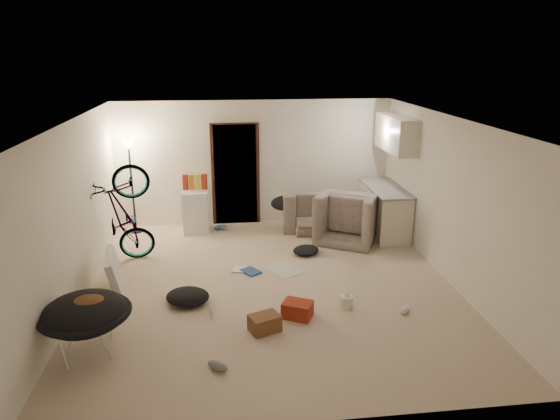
{
  "coord_description": "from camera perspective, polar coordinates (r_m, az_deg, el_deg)",
  "views": [
    {
      "loc": [
        -0.68,
        -6.89,
        3.43
      ],
      "look_at": [
        0.22,
        0.6,
        1.0
      ],
      "focal_mm": 32.0,
      "sensor_mm": 36.0,
      "label": 1
    }
  ],
  "objects": [
    {
      "name": "snack_box_3",
      "position": [
        9.75,
        -8.64,
        3.22
      ],
      "size": [
        0.12,
        0.1,
        0.3
      ],
      "primitive_type": "cube",
      "rotation": [
        0.0,
        0.0,
        -0.35
      ],
      "color": "maroon",
      "rests_on": "mini_fridge"
    },
    {
      "name": "clothes_lump_b",
      "position": [
        8.8,
        2.97,
        -4.62
      ],
      "size": [
        0.61,
        0.59,
        0.14
      ],
      "primitive_type": "ellipsoid",
      "rotation": [
        0.0,
        0.0,
        0.54
      ],
      "color": "black",
      "rests_on": "floor"
    },
    {
      "name": "wall_front",
      "position": [
        4.5,
        2.71,
        -11.16
      ],
      "size": [
        5.5,
        0.02,
        2.5
      ],
      "primitive_type": "cube",
      "color": "white",
      "rests_on": "floor"
    },
    {
      "name": "drink_case_b",
      "position": [
        6.82,
        2.01,
        -11.31
      ],
      "size": [
        0.46,
        0.42,
        0.22
      ],
      "primitive_type": "cube",
      "rotation": [
        0.0,
        0.0,
        -0.47
      ],
      "color": "maroon",
      "rests_on": "floor"
    },
    {
      "name": "kitchen_uppers",
      "position": [
        9.57,
        13.15,
        8.5
      ],
      "size": [
        0.38,
        1.4,
        0.65
      ],
      "primitive_type": "cube",
      "color": "silver",
      "rests_on": "wall_right"
    },
    {
      "name": "newspaper",
      "position": [
        8.2,
        0.44,
        -6.85
      ],
      "size": [
        0.63,
        0.69,
        0.01
      ],
      "primitive_type": "cube",
      "rotation": [
        0.0,
        0.0,
        0.47
      ],
      "color": "beige",
      "rests_on": "floor"
    },
    {
      "name": "floor_lamp",
      "position": [
        9.92,
        -16.74,
        4.74
      ],
      "size": [
        0.28,
        0.28,
        1.81
      ],
      "color": "black",
      "rests_on": "floor"
    },
    {
      "name": "wall_back",
      "position": [
        10.16,
        -2.88,
        5.44
      ],
      "size": [
        5.5,
        0.02,
        2.5
      ],
      "primitive_type": "cube",
      "color": "white",
      "rests_on": "floor"
    },
    {
      "name": "shoe_2",
      "position": [
        7.34,
        -17.43,
        -10.47
      ],
      "size": [
        0.26,
        0.3,
        0.11
      ],
      "primitive_type": "ellipsoid",
      "rotation": [
        0.0,
        0.0,
        0.95
      ],
      "color": "#2A4F9A",
      "rests_on": "floor"
    },
    {
      "name": "book_blue",
      "position": [
        8.13,
        -3.37,
        -7.03
      ],
      "size": [
        0.36,
        0.39,
        0.03
      ],
      "primitive_type": "cube",
      "rotation": [
        0.0,
        0.0,
        0.59
      ],
      "color": "#2A4F9A",
      "rests_on": "floor"
    },
    {
      "name": "shoe_3",
      "position": [
        5.9,
        -7.15,
        -17.26
      ],
      "size": [
        0.28,
        0.25,
        0.1
      ],
      "primitive_type": "ellipsoid",
      "rotation": [
        0.0,
        0.0,
        -0.64
      ],
      "color": "slate",
      "rests_on": "floor"
    },
    {
      "name": "shoe_4",
      "position": [
        7.15,
        14.05,
        -10.97
      ],
      "size": [
        0.24,
        0.26,
        0.09
      ],
      "primitive_type": "ellipsoid",
      "rotation": [
        0.0,
        0.0,
        0.9
      ],
      "color": "white",
      "rests_on": "floor"
    },
    {
      "name": "mini_fridge",
      "position": [
        9.93,
        -9.58,
        -0.12
      ],
      "size": [
        0.49,
        0.49,
        0.82
      ],
      "primitive_type": "cube",
      "rotation": [
        0.0,
        0.0,
        0.01
      ],
      "color": "white",
      "rests_on": "floor"
    },
    {
      "name": "kitchen_counter",
      "position": [
        9.88,
        11.82,
        -0.16
      ],
      "size": [
        0.6,
        1.5,
        0.88
      ],
      "primitive_type": "cube",
      "color": "silver",
      "rests_on": "floor"
    },
    {
      "name": "counter_top",
      "position": [
        9.75,
        11.99,
        2.41
      ],
      "size": [
        0.64,
        1.54,
        0.04
      ],
      "primitive_type": "cube",
      "color": "gray",
      "rests_on": "kitchen_counter"
    },
    {
      "name": "book_white",
      "position": [
        8.22,
        -4.71,
        -6.79
      ],
      "size": [
        0.26,
        0.3,
        0.02
      ],
      "primitive_type": "cube",
      "rotation": [
        0.0,
        0.0,
        -0.3
      ],
      "color": "silver",
      "rests_on": "floor"
    },
    {
      "name": "wall_right",
      "position": [
        8.0,
        18.89,
        1.05
      ],
      "size": [
        0.02,
        6.0,
        2.5
      ],
      "primitive_type": "cube",
      "color": "white",
      "rests_on": "floor"
    },
    {
      "name": "snack_box_1",
      "position": [
        9.76,
        -10.05,
        3.16
      ],
      "size": [
        0.11,
        0.09,
        0.3
      ],
      "primitive_type": "cube",
      "rotation": [
        0.0,
        0.0,
        0.19
      ],
      "color": "orange",
      "rests_on": "mini_fridge"
    },
    {
      "name": "floor",
      "position": [
        7.73,
        -1.12,
        -8.58
      ],
      "size": [
        5.5,
        6.0,
        0.02
      ],
      "primitive_type": "cube",
      "color": "beige",
      "rests_on": "ground"
    },
    {
      "name": "snack_box_0",
      "position": [
        9.77,
        -10.76,
        3.13
      ],
      "size": [
        0.11,
        0.09,
        0.3
      ],
      "primitive_type": "cube",
      "rotation": [
        0.0,
        0.0,
        -0.16
      ],
      "color": "maroon",
      "rests_on": "mini_fridge"
    },
    {
      "name": "bicycle",
      "position": [
        8.72,
        -17.16,
        -2.91
      ],
      "size": [
        1.83,
        0.98,
        1.01
      ],
      "primitive_type": "imported",
      "rotation": [
        0.0,
        -0.17,
        1.71
      ],
      "color": "black",
      "rests_on": "floor"
    },
    {
      "name": "hoodie",
      "position": [
        6.19,
        -21.12,
        -10.17
      ],
      "size": [
        0.57,
        0.51,
        0.22
      ],
      "primitive_type": "ellipsoid",
      "rotation": [
        0.0,
        0.0,
        0.26
      ],
      "color": "#54351D",
      "rests_on": "saucer_chair"
    },
    {
      "name": "clothes_lump_a",
      "position": [
        7.28,
        -10.51,
        -9.7
      ],
      "size": [
        0.75,
        0.69,
        0.2
      ],
      "primitive_type": "ellipsoid",
      "rotation": [
        0.0,
        0.0,
        -0.3
      ],
      "color": "black",
      "rests_on": "floor"
    },
    {
      "name": "sofa",
      "position": [
        10.09,
        5.9,
        -0.39
      ],
      "size": [
        2.01,
        0.87,
        0.58
      ],
      "primitive_type": "imported",
      "rotation": [
        0.0,
        0.0,
        3.09
      ],
      "color": "#384039",
      "rests_on": "floor"
    },
    {
      "name": "armchair",
      "position": [
        9.53,
        8.07,
        -1.22
      ],
      "size": [
        1.39,
        1.34,
        0.69
      ],
      "primitive_type": "imported",
      "rotation": [
        0.0,
        0.0,
        2.63
      ],
      "color": "#384039",
      "rests_on": "floor"
    },
    {
      "name": "tv_box",
      "position": [
        7.81,
        -18.36,
        -6.8
      ],
      "size": [
        0.37,
        0.92,
        0.6
      ],
      "primitive_type": "cube",
      "rotation": [
        0.0,
        -0.21,
        0.17
      ],
      "color": "silver",
      "rests_on": "floor"
    },
    {
      "name": "ceiling",
      "position": [
        6.98,
        -1.25,
        10.27
      ],
      "size": [
        5.5,
        6.0,
        0.02
      ],
      "primitive_type": "cube",
      "color": "white",
      "rests_on": "wall_back"
    },
    {
      "name": "snack_box_2",
      "position": [
        9.76,
        -9.35,
        3.19
      ],
      "size": [
        0.1,
        0.08,
        0.3
      ],
      "primitive_type": "cube",
      "rotation": [
        0.0,
        0.0,
        0.06
      ],
      "color": "gold",
      "rests_on": "mini_fridge"
    },
    {
      "name": "shoe_0",
      "position": [
        10.03,
        -6.84,
        -1.97
      ],
      "size": [
        0.3,
        0.22,
        0.1
      ],
      "primitive_type": "ellipsoid",
      "rotation": [
        0.0,
        0.0,
        0.44
      ],
      "color": "#2A4F9A",
      "rests_on": "floor"
    },
    {
      "name": "saucer_chair",
      "position": [
        6.32,
        -21.3,
        -11.72
      ],
      "size": [
        1.05,
        1.05,
        0.75
      ],
      "color": "silver",
      "rests_on": "floor"
    },
    {
      "name": "juicer",
      "position": [
        7.1,
        7.62,
        -10.28
      ],
      "size": [
        0.17,
        0.17,
        0.25
      ],
      "color": "#EBE6CB",
      "rests_on": "floor"
    },
    {
      "name": "shoe_1",
      "position": [
        10.03,
        -6.56,
        -1.99
      ],
      "size": [
        0.24,
        0.27,
        0.1
      ],
      "primitive_type": "ellipsoid",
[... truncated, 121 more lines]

